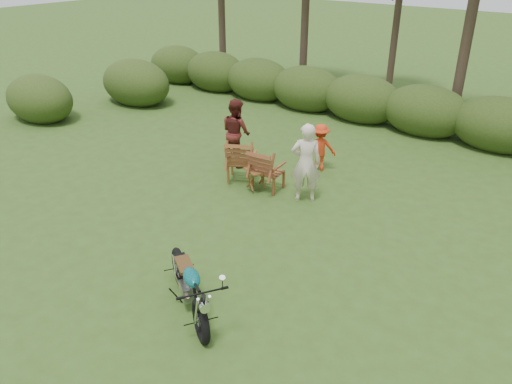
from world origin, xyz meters
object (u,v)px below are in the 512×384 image
Objects in this scene: motorcycle at (190,307)px; child at (319,170)px; lawn_chair_right at (268,189)px; adult_b at (237,163)px; adult_a at (304,200)px; cup at (257,169)px; lawn_chair_left at (242,179)px; side_table at (256,180)px.

child reaches higher than motorcycle.
adult_b reaches higher than lawn_chair_right.
adult_a is at bearing 129.33° from motorcycle.
cup is (-1.57, 3.76, 0.55)m from motorcycle.
motorcycle reaches higher than lawn_chair_left.
cup reaches higher than lawn_chair_right.
lawn_chair_right is 0.58× the size of adult_a.
child is (0.54, 1.82, -0.25)m from side_table.
adult_a is 1.48× the size of child.
child is at bearing -137.76° from adult_b.
side_table is at bearing -19.93° from adult_a.
lawn_chair_left is 0.63× the size of adult_b.
motorcycle is at bearing 63.56° from adult_a.
lawn_chair_right is 9.03× the size of cup.
cup is at bearing 41.57° from child.
motorcycle is at bearing -67.37° from cup.
lawn_chair_right is at bearing 141.93° from motorcycle.
adult_b is at bearing 144.65° from cup.
child is at bearing 74.92° from cup.
cup is at bearing 161.51° from adult_b.
adult_b reaches higher than cup.
lawn_chair_left is at bearing -33.22° from adult_a.
lawn_chair_left is (-0.78, 0.03, 0.00)m from lawn_chair_right.
side_table is at bearing 144.19° from cup.
lawn_chair_left is at bearing 156.20° from cup.
lawn_chair_right is 0.38m from side_table.
adult_a is at bearing 151.88° from lawn_chair_left.
adult_b is at bearing -7.97° from child.
side_table is (-1.61, 3.79, 0.25)m from motorcycle.
child is (0.37, 1.60, 0.00)m from lawn_chair_right.
child is at bearing -103.70° from adult_a.
motorcycle is at bearing -67.00° from side_table.
lawn_chair_right is at bearing -30.89° from adult_a.
motorcycle is 1.84× the size of lawn_chair_left.
adult_a is at bearing 176.66° from lawn_chair_right.
adult_b is at bearing 154.00° from motorcycle.
motorcycle is at bearing 103.71° from lawn_chair_right.
adult_b is 1.41× the size of child.
adult_a is 2.52m from adult_b.
adult_b is (-2.42, 0.67, 0.00)m from adult_a.
cup is 0.07× the size of adult_b.
cup reaches higher than lawn_chair_left.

